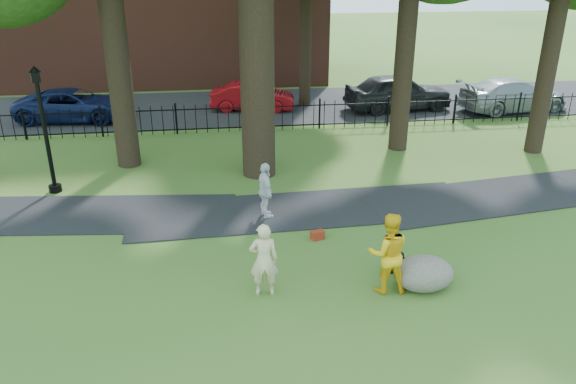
{
  "coord_description": "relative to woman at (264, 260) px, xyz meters",
  "views": [
    {
      "loc": [
        -1.36,
        -10.81,
        6.97
      ],
      "look_at": [
        0.33,
        2.0,
        1.43
      ],
      "focal_mm": 35.0,
      "sensor_mm": 36.0,
      "label": 1
    }
  ],
  "objects": [
    {
      "name": "red_bag",
      "position": [
        1.62,
        2.36,
        -0.74
      ],
      "size": [
        0.39,
        0.31,
        0.23
      ],
      "primitive_type": "cube",
      "rotation": [
        0.0,
        0.0,
        0.35
      ],
      "color": "maroon",
      "rests_on": "ground"
    },
    {
      "name": "street",
      "position": [
        0.5,
        16.29,
        -0.86
      ],
      "size": [
        80.0,
        7.0,
        0.02
      ],
      "primitive_type": "cube",
      "color": "black",
      "rests_on": "ground"
    },
    {
      "name": "red_sedan",
      "position": [
        0.89,
        15.68,
        -0.21
      ],
      "size": [
        4.1,
        1.94,
        1.3
      ],
      "primitive_type": "imported",
      "rotation": [
        0.0,
        0.0,
        1.42
      ],
      "color": "maroon",
      "rests_on": "ground"
    },
    {
      "name": "navy_van",
      "position": [
        -7.12,
        14.97,
        -0.16
      ],
      "size": [
        5.19,
        2.76,
        1.39
      ],
      "primitive_type": "imported",
      "rotation": [
        0.0,
        0.0,
        1.48
      ],
      "color": "#0D1843",
      "rests_on": "ground"
    },
    {
      "name": "backpack",
      "position": [
        3.17,
        0.56,
        -0.69
      ],
      "size": [
        0.45,
        0.3,
        0.33
      ],
      "primitive_type": "cube",
      "rotation": [
        0.0,
        0.0,
        0.06
      ],
      "color": "black",
      "rests_on": "ground"
    },
    {
      "name": "grey_car",
      "position": [
        7.76,
        14.89,
        0.0
      ],
      "size": [
        5.25,
        2.6,
        1.72
      ],
      "primitive_type": "imported",
      "rotation": [
        0.0,
        0.0,
        1.69
      ],
      "color": "black",
      "rests_on": "ground"
    },
    {
      "name": "woman",
      "position": [
        0.0,
        0.0,
        0.0
      ],
      "size": [
        0.64,
        0.44,
        1.71
      ],
      "primitive_type": "imported",
      "rotation": [
        0.0,
        0.0,
        3.1
      ],
      "color": "beige",
      "rests_on": "ground"
    },
    {
      "name": "pedestrian",
      "position": [
        0.4,
        3.86,
        -0.04
      ],
      "size": [
        0.58,
        1.02,
        1.64
      ],
      "primitive_type": "imported",
      "rotation": [
        0.0,
        0.0,
        1.77
      ],
      "color": "silver",
      "rests_on": "ground"
    },
    {
      "name": "footpath",
      "position": [
        1.5,
        4.19,
        -0.86
      ],
      "size": [
        36.07,
        3.85,
        0.03
      ],
      "primitive_type": "cube",
      "rotation": [
        0.0,
        0.0,
        0.03
      ],
      "color": "black",
      "rests_on": "ground"
    },
    {
      "name": "iron_fence",
      "position": [
        0.5,
        12.29,
        -0.26
      ],
      "size": [
        44.0,
        0.04,
        1.2
      ],
      "color": "black",
      "rests_on": "ground"
    },
    {
      "name": "silver_car",
      "position": [
        13.09,
        13.97,
        -0.1
      ],
      "size": [
        5.47,
        2.83,
        1.52
      ],
      "primitive_type": "imported",
      "rotation": [
        0.0,
        0.0,
        1.71
      ],
      "color": "#979BA0",
      "rests_on": "ground"
    },
    {
      "name": "man",
      "position": [
        2.7,
        -0.21,
        0.09
      ],
      "size": [
        0.97,
        0.79,
        1.88
      ],
      "primitive_type": "imported",
      "rotation": [
        0.0,
        0.0,
        3.06
      ],
      "color": "#EEB114",
      "rests_on": "ground"
    },
    {
      "name": "ground",
      "position": [
        0.5,
        0.29,
        -0.86
      ],
      "size": [
        120.0,
        120.0,
        0.0
      ],
      "primitive_type": "plane",
      "color": "#345A1F",
      "rests_on": "ground"
    },
    {
      "name": "boulder",
      "position": [
        3.57,
        -0.19,
        -0.46
      ],
      "size": [
        1.66,
        1.5,
        0.8
      ],
      "primitive_type": "ellipsoid",
      "rotation": [
        0.0,
        0.0,
        0.43
      ],
      "color": "#615E51",
      "rests_on": "ground"
    },
    {
      "name": "lamppost",
      "position": [
        -6.01,
        6.59,
        1.08
      ],
      "size": [
        0.39,
        0.39,
        3.94
      ],
      "rotation": [
        0.0,
        0.0,
        0.35
      ],
      "color": "black",
      "rests_on": "ground"
    }
  ]
}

